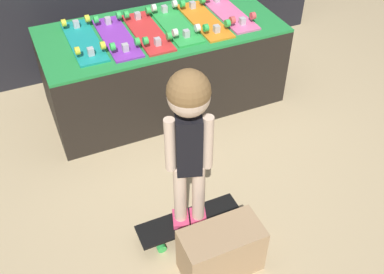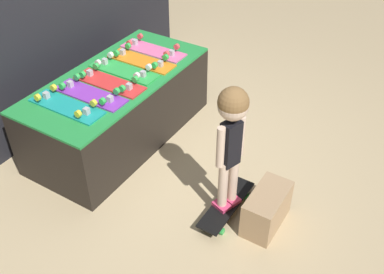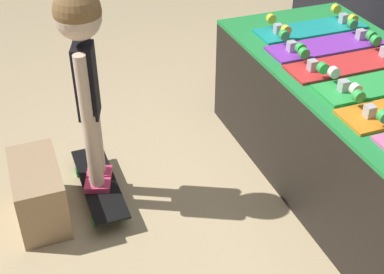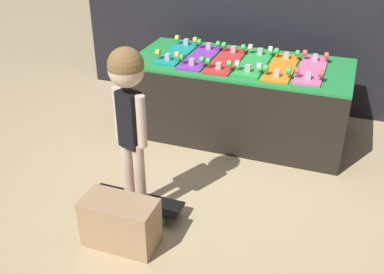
% 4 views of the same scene
% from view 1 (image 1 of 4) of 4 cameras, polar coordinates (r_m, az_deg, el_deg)
% --- Properties ---
extents(ground_plane, '(16.00, 16.00, 0.00)m').
position_cam_1_polar(ground_plane, '(3.29, -0.33, -0.01)').
color(ground_plane, tan).
extents(display_rack, '(1.74, 0.81, 0.63)m').
position_cam_1_polar(display_rack, '(3.49, -3.76, 8.99)').
color(display_rack, black).
rests_on(display_rack, ground_plane).
extents(skateboard_teal_on_rack, '(0.20, 0.63, 0.09)m').
position_cam_1_polar(skateboard_teal_on_rack, '(3.22, -13.60, 11.88)').
color(skateboard_teal_on_rack, teal).
rests_on(skateboard_teal_on_rack, display_rack).
extents(skateboard_purple_on_rack, '(0.20, 0.63, 0.09)m').
position_cam_1_polar(skateboard_purple_on_rack, '(3.23, -9.56, 12.50)').
color(skateboard_purple_on_rack, purple).
rests_on(skateboard_purple_on_rack, display_rack).
extents(skateboard_red_on_rack, '(0.20, 0.63, 0.09)m').
position_cam_1_polar(skateboard_red_on_rack, '(3.27, -5.70, 13.26)').
color(skateboard_red_on_rack, red).
rests_on(skateboard_red_on_rack, display_rack).
extents(skateboard_green_on_rack, '(0.20, 0.63, 0.09)m').
position_cam_1_polar(skateboard_green_on_rack, '(3.35, -2.18, 14.22)').
color(skateboard_green_on_rack, green).
rests_on(skateboard_green_on_rack, display_rack).
extents(skateboard_orange_on_rack, '(0.20, 0.63, 0.09)m').
position_cam_1_polar(skateboard_orange_on_rack, '(3.41, 1.53, 14.74)').
color(skateboard_orange_on_rack, orange).
rests_on(skateboard_orange_on_rack, display_rack).
extents(skateboard_pink_on_rack, '(0.20, 0.63, 0.09)m').
position_cam_1_polar(skateboard_pink_on_rack, '(3.53, 4.71, 15.53)').
color(skateboard_pink_on_rack, pink).
rests_on(skateboard_pink_on_rack, display_rack).
extents(skateboard_on_floor, '(0.62, 0.18, 0.09)m').
position_cam_1_polar(skateboard_on_floor, '(2.67, -0.32, -10.70)').
color(skateboard_on_floor, black).
rests_on(skateboard_on_floor, ground_plane).
extents(child, '(0.23, 0.21, 1.02)m').
position_cam_1_polar(child, '(2.14, -0.40, 1.42)').
color(child, '#E03D6B').
rests_on(child, skateboard_on_floor).
extents(storage_box, '(0.43, 0.22, 0.30)m').
position_cam_1_polar(storage_box, '(2.46, 3.72, -14.17)').
color(storage_box, tan).
rests_on(storage_box, ground_plane).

